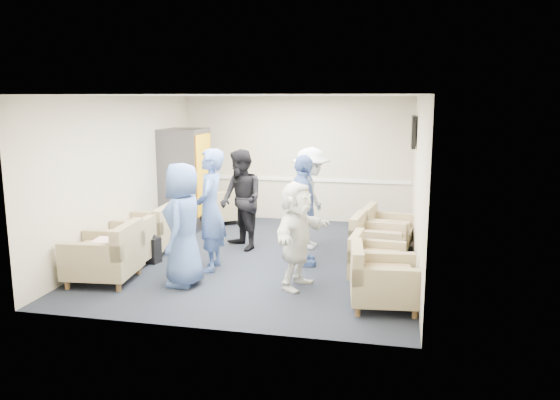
% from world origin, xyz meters
% --- Properties ---
extents(floor, '(6.00, 6.00, 0.00)m').
position_xyz_m(floor, '(0.00, 0.00, 0.00)').
color(floor, black).
rests_on(floor, ground).
extents(ceiling, '(6.00, 6.00, 0.00)m').
position_xyz_m(ceiling, '(0.00, 0.00, 2.70)').
color(ceiling, silver).
rests_on(ceiling, back_wall).
extents(back_wall, '(5.00, 0.02, 2.70)m').
position_xyz_m(back_wall, '(0.00, 3.00, 1.35)').
color(back_wall, beige).
rests_on(back_wall, floor).
extents(front_wall, '(5.00, 0.02, 2.70)m').
position_xyz_m(front_wall, '(0.00, -3.00, 1.35)').
color(front_wall, beige).
rests_on(front_wall, floor).
extents(left_wall, '(0.02, 6.00, 2.70)m').
position_xyz_m(left_wall, '(-2.50, 0.00, 1.35)').
color(left_wall, beige).
rests_on(left_wall, floor).
extents(right_wall, '(0.02, 6.00, 2.70)m').
position_xyz_m(right_wall, '(2.50, 0.00, 1.35)').
color(right_wall, beige).
rests_on(right_wall, floor).
extents(chair_rail, '(4.98, 0.04, 0.06)m').
position_xyz_m(chair_rail, '(0.00, 2.98, 0.90)').
color(chair_rail, white).
rests_on(chair_rail, back_wall).
extents(tv, '(0.10, 1.00, 0.58)m').
position_xyz_m(tv, '(2.44, 1.80, 2.05)').
color(tv, black).
rests_on(tv, right_wall).
extents(armchair_left_near, '(1.02, 1.02, 0.74)m').
position_xyz_m(armchair_left_near, '(-1.93, -1.71, 0.37)').
color(armchair_left_near, '#8C7D5A').
rests_on(armchair_left_near, floor).
extents(armchair_left_mid, '(0.83, 0.83, 0.66)m').
position_xyz_m(armchair_left_mid, '(-2.01, -0.73, 0.33)').
color(armchair_left_mid, '#8C7D5A').
rests_on(armchair_left_mid, floor).
extents(armchair_left_far, '(0.95, 0.95, 0.71)m').
position_xyz_m(armchair_left_far, '(-2.01, -0.15, 0.35)').
color(armchair_left_far, '#8C7D5A').
rests_on(armchair_left_far, floor).
extents(armchair_right_near, '(0.94, 0.94, 0.68)m').
position_xyz_m(armchair_right_near, '(2.01, -1.86, 0.34)').
color(armchair_right_near, '#8C7D5A').
rests_on(armchair_right_near, floor).
extents(armchair_right_midnear, '(0.82, 0.82, 0.60)m').
position_xyz_m(armchair_right_midnear, '(1.88, -0.90, 0.30)').
color(armchair_right_midnear, '#8C7D5A').
rests_on(armchair_right_midnear, floor).
extents(armchair_right_midfar, '(0.91, 0.91, 0.66)m').
position_xyz_m(armchair_right_midfar, '(1.85, 0.12, 0.33)').
color(armchair_right_midfar, '#8C7D5A').
rests_on(armchair_right_midfar, floor).
extents(armchair_right_far, '(0.93, 0.93, 0.65)m').
position_xyz_m(armchair_right_far, '(2.00, 0.96, 0.33)').
color(armchair_right_far, '#8C7D5A').
rests_on(armchair_right_far, floor).
extents(armchair_corner, '(1.09, 1.09, 0.62)m').
position_xyz_m(armchair_corner, '(-1.50, 2.27, 0.31)').
color(armchair_corner, '#8C7D5A').
rests_on(armchair_corner, floor).
extents(vending_machine, '(0.83, 0.97, 2.05)m').
position_xyz_m(vending_machine, '(-2.09, 1.79, 1.03)').
color(vending_machine, '#4E4E56').
rests_on(vending_machine, floor).
extents(backpack, '(0.33, 0.26, 0.50)m').
position_xyz_m(backpack, '(-1.73, -0.70, 0.26)').
color(backpack, black).
rests_on(backpack, floor).
extents(pillow, '(0.41, 0.51, 0.14)m').
position_xyz_m(pillow, '(-1.94, -1.72, 0.56)').
color(pillow, white).
rests_on(pillow, armchair_left_near).
extents(person_front_left, '(0.65, 0.92, 1.77)m').
position_xyz_m(person_front_left, '(-0.78, -1.58, 0.88)').
color(person_front_left, '#405C9B').
rests_on(person_front_left, floor).
extents(person_mid_left, '(0.53, 0.74, 1.90)m').
position_xyz_m(person_mid_left, '(-0.63, -0.83, 0.95)').
color(person_mid_left, '#405C9B').
rests_on(person_mid_left, floor).
extents(person_back_left, '(1.08, 1.09, 1.78)m').
position_xyz_m(person_back_left, '(-0.50, 0.42, 0.89)').
color(person_back_left, black).
rests_on(person_back_left, floor).
extents(person_back_right, '(0.75, 1.21, 1.81)m').
position_xyz_m(person_back_right, '(0.68, 0.77, 0.91)').
color(person_back_right, white).
rests_on(person_back_right, floor).
extents(person_mid_right, '(0.68, 1.12, 1.79)m').
position_xyz_m(person_mid_right, '(0.73, -0.29, 0.89)').
color(person_mid_right, '#405C9B').
rests_on(person_mid_right, floor).
extents(person_front_right, '(0.83, 1.49, 1.53)m').
position_xyz_m(person_front_right, '(0.83, -1.36, 0.76)').
color(person_front_right, white).
rests_on(person_front_right, floor).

